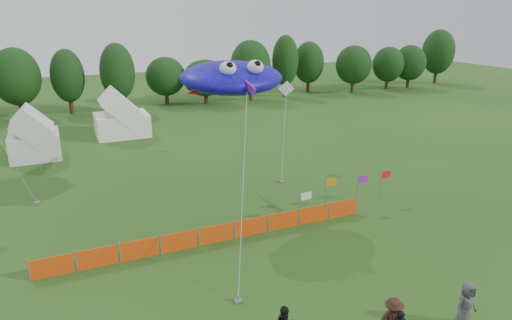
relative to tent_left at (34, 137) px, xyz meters
name	(u,v)px	position (x,y,z in m)	size (l,w,h in m)	color
treeline	(139,75)	(11.69, 16.49, 2.44)	(104.57, 8.78, 8.36)	#382314
tent_left	(34,137)	(0.00, 0.00, 0.00)	(3.92, 3.92, 3.46)	silver
tent_right	(122,118)	(7.66, 4.24, 0.04)	(5.01, 4.01, 3.54)	white
barrier_fence	(216,234)	(8.88, -19.96, -1.25)	(17.90, 0.06, 1.00)	#D9440C
flag_row	(345,190)	(17.30, -19.47, -0.31)	(6.73, 0.55, 2.24)	gray
spectator_e	(466,305)	(15.46, -30.26, -0.79)	(0.94, 0.61, 1.91)	#434347
stingray_kite	(230,77)	(11.21, -16.37, 6.42)	(7.30, 16.89, 9.32)	#160DC5
small_kite_white	(285,111)	(17.89, -10.36, 2.69)	(3.19, 4.45, 6.57)	white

